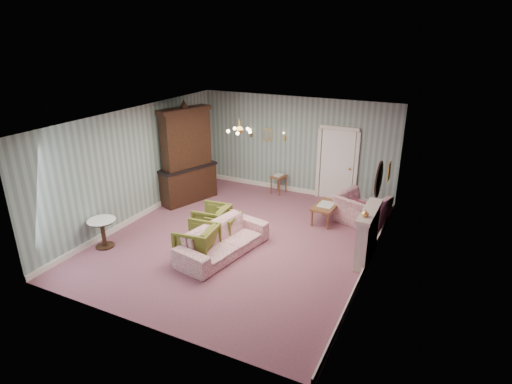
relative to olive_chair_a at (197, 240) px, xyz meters
The scene contains 27 objects.
floor 1.33m from the olive_chair_a, 68.46° to the left, with size 7.00×7.00×0.00m, color #884F61.
ceiling 2.79m from the olive_chair_a, 68.46° to the left, with size 7.00×7.00×0.00m, color white.
wall_back 4.81m from the olive_chair_a, 84.35° to the left, with size 6.00×6.00×0.00m, color slate.
wall_front 2.59m from the olive_chair_a, 78.77° to the right, with size 6.00×6.00×0.00m, color slate.
wall_left 2.98m from the olive_chair_a, 155.22° to the left, with size 7.00×7.00×0.00m, color slate.
wall_right 3.80m from the olive_chair_a, 18.69° to the left, with size 7.00×7.00×0.00m, color slate.
wall_right_floral 3.79m from the olive_chair_a, 18.77° to the left, with size 7.00×7.00×0.00m, color #AE578A.
door 5.00m from the olive_chair_a, 69.17° to the left, with size 1.12×0.12×2.16m, color white, non-canonical shape.
olive_chair_a is the anchor object (origin of this frame).
olive_chair_b 1.07m from the olive_chair_a, 87.41° to the left, with size 0.68×0.64×0.70m, color brown.
olive_chair_c 1.21m from the olive_chair_a, 106.08° to the left, with size 0.75×0.71×0.78m, color brown.
sofa_chintz 0.58m from the olive_chair_a, 42.36° to the left, with size 2.29×0.67×0.89m, color #9A3E5E.
wingback_chair 4.33m from the olive_chair_a, 49.39° to the left, with size 1.19×0.77×1.04m, color #9A3E5E.
dresser 3.50m from the olive_chair_a, 127.55° to the left, with size 0.60×1.72×2.87m, color black, non-canonical shape.
fireplace 3.68m from the olive_chair_a, 25.31° to the left, with size 0.30×1.40×1.16m, color beige, non-canonical shape.
mantel_vase 3.60m from the olive_chair_a, 19.53° to the left, with size 0.15×0.15×0.15m, color gold.
oval_mirror 4.03m from the olive_chair_a, 24.66° to the left, with size 0.04×0.76×0.84m, color white, non-canonical shape.
framed_print 4.66m from the olive_chair_a, 40.40° to the left, with size 0.04×0.34×0.42m, color gold, non-canonical shape.
coffee_table 3.58m from the olive_chair_a, 56.41° to the left, with size 0.53×0.95×0.49m, color brown, non-canonical shape.
side_table_black 4.24m from the olive_chair_a, 42.80° to the left, with size 0.39×0.39×0.59m, color black, non-canonical shape.
pedestal_table 2.25m from the olive_chair_a, 166.20° to the right, with size 0.63×0.63×0.69m, color black, non-canonical shape.
nesting_table 4.32m from the olive_chair_a, 88.83° to the left, with size 0.37×0.47×0.61m, color brown, non-canonical shape.
gilt_mirror_back 4.83m from the olive_chair_a, 95.40° to the left, with size 0.28×0.06×0.36m, color gold, non-canonical shape.
sconce_left 4.89m from the olive_chair_a, 102.09° to the left, with size 0.16×0.12×0.30m, color gold, non-canonical shape.
sconce_right 4.79m from the olive_chair_a, 88.61° to the left, with size 0.16×0.12×0.30m, color gold, non-canonical shape.
chandelier 2.55m from the olive_chair_a, 68.46° to the left, with size 0.56×0.56×0.36m, color gold, non-canonical shape.
burgundy_cushion 4.19m from the olive_chair_a, 48.58° to the left, with size 0.38×0.10×0.38m, color maroon.
Camera 1 is at (4.23, -7.88, 4.70)m, focal length 29.45 mm.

